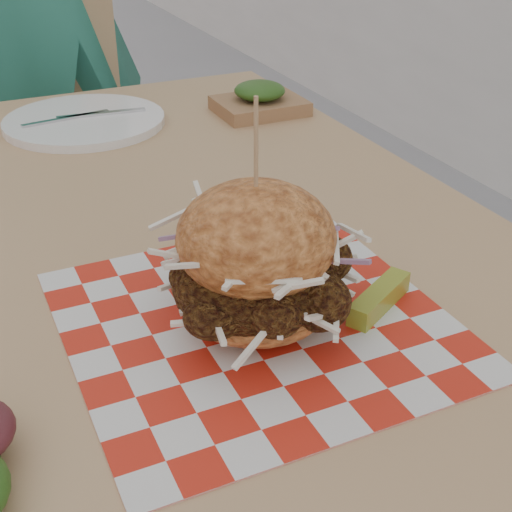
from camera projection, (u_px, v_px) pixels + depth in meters
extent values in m
cube|color=tan|center=(160.00, 236.00, 0.90)|extent=(0.80, 1.20, 0.04)
cylinder|color=#333338|center=(239.00, 252.00, 1.64)|extent=(0.05, 0.05, 0.71)
cube|color=tan|center=(60.00, 195.00, 1.68)|extent=(0.46, 0.46, 0.04)
cube|color=tan|center=(39.00, 68.00, 1.72)|extent=(0.42, 0.08, 0.50)
cylinder|color=#333338|center=(0.00, 333.00, 1.60)|extent=(0.03, 0.03, 0.43)
cylinder|color=#333338|center=(158.00, 305.00, 1.70)|extent=(0.03, 0.03, 0.43)
cylinder|color=#333338|center=(132.00, 238.00, 1.99)|extent=(0.03, 0.03, 0.43)
cube|color=red|center=(256.00, 321.00, 0.70)|extent=(0.36, 0.36, 0.00)
ellipsoid|color=orange|center=(256.00, 299.00, 0.69)|extent=(0.15, 0.15, 0.05)
ellipsoid|color=brown|center=(256.00, 281.00, 0.68)|extent=(0.16, 0.15, 0.08)
ellipsoid|color=orange|center=(256.00, 238.00, 0.65)|extent=(0.15, 0.15, 0.10)
cylinder|color=tan|center=(256.00, 160.00, 0.62)|extent=(0.00, 0.00, 0.11)
cube|color=olive|center=(379.00, 298.00, 0.71)|extent=(0.09, 0.07, 0.02)
cylinder|color=white|center=(84.00, 121.00, 1.21)|extent=(0.27, 0.27, 0.01)
cube|color=silver|center=(66.00, 118.00, 1.19)|extent=(0.15, 0.03, 0.00)
cube|color=silver|center=(101.00, 114.00, 1.21)|extent=(0.15, 0.03, 0.00)
cube|color=#926742|center=(260.00, 106.00, 1.26)|extent=(0.15, 0.12, 0.02)
ellipsoid|color=#1D4112|center=(260.00, 90.00, 1.25)|extent=(0.09, 0.09, 0.03)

